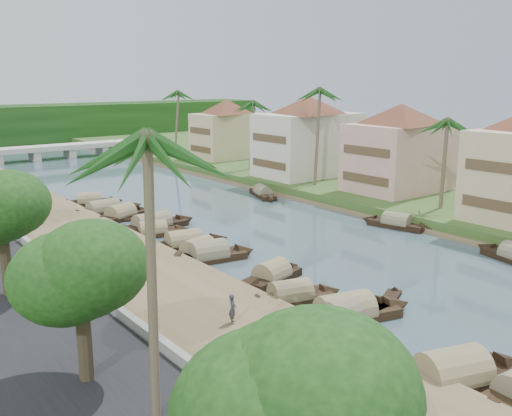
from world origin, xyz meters
TOP-DOWN VIEW (x-y plane):
  - ground at (0.00, 0.00)m, footprint 220.00×220.00m
  - left_bank at (-16.00, 20.00)m, footprint 10.00×180.00m
  - right_bank at (19.00, 20.00)m, footprint 16.00×180.00m
  - retaining_wall at (-20.20, 20.00)m, footprint 0.40×180.00m
  - far_right_fill at (56.00, 20.00)m, footprint 60.00×220.00m
  - treeline at (0.00, 100.00)m, footprint 120.00×14.00m
  - bridge at (0.00, 72.00)m, footprint 28.00×4.00m
  - building_mid at (19.99, 14.00)m, footprint 14.11×14.11m
  - building_far at (18.99, 28.00)m, footprint 15.59×15.59m
  - building_distant at (19.99, 48.00)m, footprint 12.62×12.62m
  - sampan_1 at (-10.10, -13.53)m, footprint 9.00×4.53m
  - sampan_2 at (-8.86, -5.62)m, footprint 9.49×4.07m
  - sampan_3 at (-8.96, -5.84)m, footprint 8.81×2.34m
  - sampan_4 at (-9.63, -1.74)m, footprint 7.51×3.39m
  - sampan_5 at (-8.17, 1.91)m, footprint 6.91×3.33m
  - sampan_6 at (-9.10, 8.43)m, footprint 8.17×3.16m
  - sampan_7 at (-8.87, 12.54)m, footprint 8.34×3.00m
  - sampan_8 at (-9.20, 9.75)m, footprint 7.26×3.38m
  - sampan_9 at (-8.25, 19.37)m, footprint 9.63×2.53m
  - sampan_10 at (-9.23, 17.29)m, footprint 7.05×3.24m
  - sampan_11 at (-8.90, 24.71)m, footprint 7.95×4.51m
  - sampan_12 at (-9.30, 27.99)m, footprint 9.33×2.54m
  - sampan_13 at (-8.90, 32.83)m, footprint 7.53×4.05m
  - sampan_15 at (10.24, 6.08)m, footprint 3.21×7.57m
  - sampan_16 at (9.05, 24.88)m, footprint 3.91×7.75m
  - canoe_1 at (-4.99, -5.52)m, footprint 5.37×3.26m
  - canoe_2 at (-7.66, 23.43)m, footprint 6.10×3.21m
  - palm_1 at (16.00, 5.44)m, footprint 3.20×3.20m
  - palm_2 at (15.00, 22.24)m, footprint 3.20×3.20m
  - palm_3 at (16.00, 36.43)m, footprint 3.20×3.20m
  - palm_4 at (-23.00, -9.62)m, footprint 3.20×3.20m
  - palm_7 at (14.00, 53.94)m, footprint 3.20×3.20m
  - tree_0 at (-24.00, -18.36)m, footprint 4.55×4.55m
  - tree_1 at (-24.00, -5.36)m, footprint 4.58×4.58m
  - tree_2 at (-24.00, 6.61)m, footprint 4.62×4.62m
  - tree_6 at (24.00, 31.90)m, footprint 4.94×4.94m
  - person_near at (-15.21, -3.42)m, footprint 0.63×0.71m
  - person_far at (-17.69, 9.15)m, footprint 0.89×0.87m

SIDE VIEW (x-z plane):
  - ground at x=0.00m, z-range 0.00..0.00m
  - canoe_1 at x=-4.99m, z-range -0.35..0.55m
  - canoe_2 at x=-7.66m, z-range -0.35..0.55m
  - left_bank at x=-16.00m, z-range 0.00..0.80m
  - sampan_16 at x=9.05m, z-range -0.56..1.37m
  - sampan_10 at x=-9.23m, z-range -0.57..1.38m
  - sampan_15 at x=10.24m, z-range -0.60..1.42m
  - sampan_13 at x=-8.90m, z-range -0.62..1.44m
  - sampan_4 at x=-9.63m, z-range -0.64..1.47m
  - sampan_12 at x=-9.30m, z-range -0.68..1.51m
  - sampan_5 at x=-8.17m, z-range -0.67..1.50m
  - sampan_7 at x=-8.87m, z-range -0.67..1.50m
  - sampan_8 at x=-9.20m, z-range -0.68..1.51m
  - sampan_11 at x=-8.90m, z-range -0.71..1.55m
  - sampan_3 at x=-8.96m, z-range -0.75..1.58m
  - sampan_9 at x=-8.25m, z-range -0.77..1.61m
  - sampan_6 at x=-9.10m, z-range -0.76..1.60m
  - sampan_2 at x=-8.86m, z-range -0.79..1.63m
  - sampan_1 at x=-10.10m, z-range -0.86..1.71m
  - far_right_fill at x=56.00m, z-range 0.00..1.15m
  - right_bank at x=19.00m, z-range 0.00..1.20m
  - retaining_wall at x=-20.20m, z-range 0.80..1.90m
  - person_far at x=-17.69m, z-range 0.80..2.25m
  - person_near at x=-15.21m, z-range 0.80..2.43m
  - bridge at x=0.00m, z-range 0.52..2.92m
  - treeline at x=0.00m, z-range 0.00..8.00m
  - tree_6 at x=24.00m, z-range 2.48..9.25m
  - building_distant at x=19.99m, z-range 1.28..10.48m
  - tree_1 at x=-24.00m, z-range 2.73..9.31m
  - building_mid at x=19.99m, z-range 1.28..10.98m
  - building_far at x=18.99m, z-range 1.28..11.48m
  - tree_2 at x=-24.00m, z-range 2.94..9.99m
  - tree_0 at x=-24.00m, z-range 3.01..10.16m
  - palm_1 at x=16.00m, z-range 4.48..14.53m
  - palm_3 at x=16.00m, z-range 4.81..15.56m
  - palm_7 at x=14.00m, z-range 5.33..17.16m
  - palm_4 at x=-23.00m, z-range 5.54..17.42m
  - palm_2 at x=15.00m, z-range 5.71..18.40m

